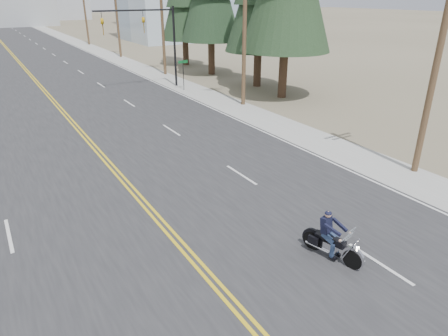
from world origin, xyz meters
TOP-DOWN VIEW (x-y plane):
  - road at (0.00, 70.00)m, footprint 20.00×200.00m
  - sidewalk_right at (11.50, 70.00)m, footprint 3.00×200.00m
  - traffic_mast_right at (8.98, 32.00)m, footprint 7.10×0.26m
  - street_sign at (10.80, 30.00)m, footprint 0.90×0.06m
  - utility_pole_a at (12.50, 8.00)m, footprint 2.20×0.30m
  - utility_pole_b at (12.50, 23.00)m, footprint 2.20×0.30m
  - utility_pole_c at (12.50, 38.00)m, footprint 2.20×0.30m
  - utility_pole_d at (12.50, 53.00)m, footprint 2.20×0.30m
  - utility_pole_e at (12.50, 70.00)m, footprint 2.20×0.30m
  - haze_bldg_e at (25.00, 150.00)m, footprint 14.00×14.00m
  - motorcyclist at (3.91, 5.06)m, footprint 1.34×2.24m

SIDE VIEW (x-z plane):
  - road at x=0.00m, z-range 0.00..0.01m
  - sidewalk_right at x=11.50m, z-range 0.00..0.01m
  - motorcyclist at x=3.91m, z-range 0.00..1.63m
  - street_sign at x=10.80m, z-range 0.49..3.12m
  - traffic_mast_right at x=8.98m, z-range 1.44..8.44m
  - utility_pole_a at x=12.50m, z-range 0.23..11.23m
  - utility_pole_c at x=12.50m, z-range 0.23..11.23m
  - utility_pole_e at x=12.50m, z-range 0.23..11.23m
  - utility_pole_b at x=12.50m, z-range 0.23..11.73m
  - utility_pole_d at x=12.50m, z-range 0.23..11.73m
  - haze_bldg_e at x=25.00m, z-range 0.00..12.00m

